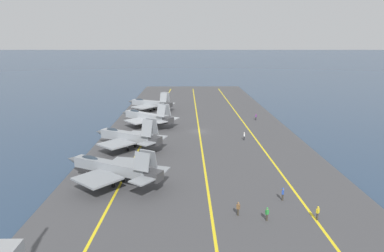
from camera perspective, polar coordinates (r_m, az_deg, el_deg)
ground_plane at (r=81.68m, az=1.21°, el=-1.16°), size 2000.00×2000.00×0.00m
carrier_deck at (r=81.63m, az=1.21°, el=-1.03°), size 171.49×44.14×0.40m
deck_stripe_foul_line at (r=82.92m, az=9.62°, el=-0.84°), size 154.34×1.22×0.01m
deck_stripe_centerline at (r=81.58m, az=1.21°, el=-0.89°), size 154.34×0.36×0.01m
deck_stripe_edge_line at (r=82.03m, az=-7.30°, el=-0.92°), size 154.30×4.49×0.01m
parked_jet_nearest at (r=52.41m, az=-13.05°, el=-6.77°), size 13.05×17.07×5.98m
parked_jet_second at (r=68.90m, az=-10.64°, el=-1.72°), size 13.42×15.57×6.64m
parked_jet_third at (r=87.76m, az=-7.59°, el=1.57°), size 13.96×16.12×6.14m
parked_jet_fourth at (r=106.61m, az=-6.97°, el=3.78°), size 13.71×15.56×6.06m
crew_yellow_vest at (r=44.50m, az=20.22°, el=-13.37°), size 0.45×0.46×1.77m
crew_purple_vest at (r=94.72m, az=10.62°, el=1.55°), size 0.45×0.39×1.80m
crew_green_vest at (r=42.72m, az=12.40°, el=-14.03°), size 0.42×0.46×1.71m
crew_white_vest at (r=74.92m, az=8.69°, el=-1.62°), size 0.39×0.27×1.76m
crew_blue_vest at (r=48.12m, az=14.90°, el=-10.83°), size 0.45×0.38×1.79m
crew_brown_vest at (r=43.26m, az=7.71°, el=-13.40°), size 0.43×0.46×1.77m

